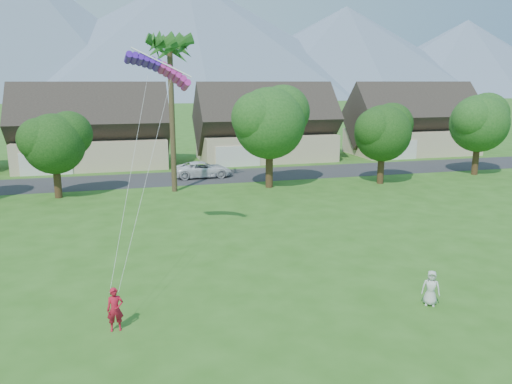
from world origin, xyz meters
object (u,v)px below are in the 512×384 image
object	(u,v)px
kite_flyer	(115,309)
parafoil_kite	(160,67)
parked_car	(203,169)
watcher	(431,288)

from	to	relation	value
kite_flyer	parafoil_kite	bearing A→B (deg)	71.90
parked_car	parafoil_kite	world-z (taller)	parafoil_kite
watcher	parked_car	bearing A→B (deg)	130.59
kite_flyer	parafoil_kite	xyz separation A→B (m)	(2.62, 8.78, 8.79)
parked_car	parafoil_kite	bearing A→B (deg)	164.01
kite_flyer	parked_car	distance (m)	29.70
parafoil_kite	watcher	bearing A→B (deg)	-42.91
parked_car	watcher	bearing A→B (deg)	-172.80
parked_car	parafoil_kite	xyz separation A→B (m)	(-5.14, -19.89, 8.86)
watcher	parked_car	size ratio (longest dim) A/B	0.27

